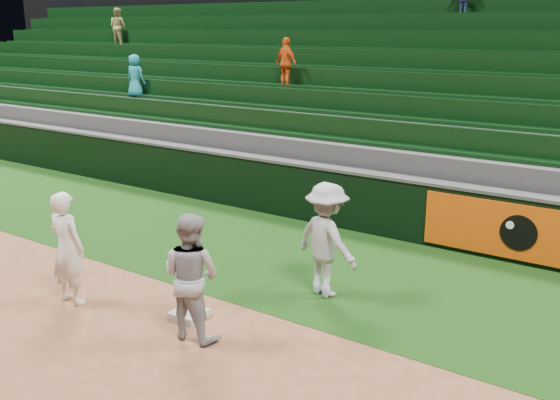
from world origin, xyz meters
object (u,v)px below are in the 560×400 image
(first_baseman, at_px, (67,248))
(base_coach, at_px, (327,240))
(first_base, at_px, (189,314))
(baserunner, at_px, (191,276))

(first_baseman, bearing_deg, base_coach, -145.76)
(first_base, height_order, baserunner, baserunner)
(baserunner, bearing_deg, base_coach, -113.29)
(first_base, bearing_deg, first_baseman, -161.38)
(baserunner, height_order, base_coach, base_coach)
(first_base, bearing_deg, baserunner, -41.34)
(first_base, xyz_separation_m, baserunner, (0.43, -0.38, 0.82))
(first_base, relative_size, base_coach, 0.25)
(baserunner, bearing_deg, first_baseman, 2.17)
(first_base, xyz_separation_m, first_baseman, (-1.84, -0.62, 0.82))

